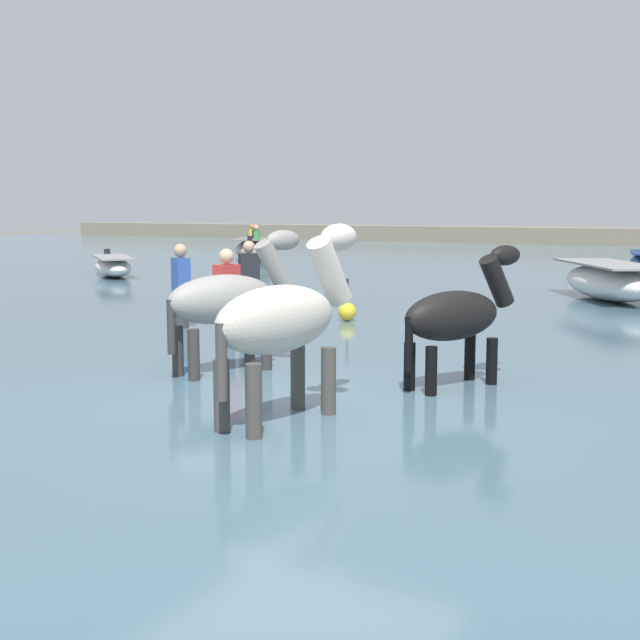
# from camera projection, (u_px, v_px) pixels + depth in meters

# --- Properties ---
(ground_plane) EXTENTS (120.00, 120.00, 0.00)m
(ground_plane) POSITION_uv_depth(u_px,v_px,m) (298.00, 450.00, 7.70)
(ground_plane) COLOR #666051
(water_surface) EXTENTS (90.00, 90.00, 0.37)m
(water_surface) POSITION_uv_depth(u_px,v_px,m) (577.00, 313.00, 16.23)
(water_surface) COLOR #476675
(water_surface) RESTS_ON ground
(horse_lead_pinto) EXTENTS (0.63, 1.86, 2.02)m
(horse_lead_pinto) POSITION_uv_depth(u_px,v_px,m) (283.00, 324.00, 7.16)
(horse_lead_pinto) COLOR beige
(horse_lead_pinto) RESTS_ON ground
(horse_trailing_black) EXTENTS (0.88, 1.61, 1.77)m
(horse_trailing_black) POSITION_uv_depth(u_px,v_px,m) (457.00, 319.00, 8.59)
(horse_trailing_black) COLOR black
(horse_trailing_black) RESTS_ON ground
(horse_flank_grey) EXTENTS (0.89, 1.75, 1.91)m
(horse_flank_grey) POSITION_uv_depth(u_px,v_px,m) (228.00, 303.00, 9.35)
(horse_flank_grey) COLOR gray
(horse_flank_grey) RESTS_ON ground
(boat_far_offshore) EXTENTS (2.82, 3.60, 1.23)m
(boat_far_offshore) POSITION_uv_depth(u_px,v_px,m) (254.00, 249.00, 30.12)
(boat_far_offshore) COLOR #B2AD9E
(boat_far_offshore) RESTS_ON water_surface
(boat_mid_channel) EXTENTS (2.77, 2.52, 0.67)m
(boat_mid_channel) POSITION_uv_depth(u_px,v_px,m) (113.00, 266.00, 22.70)
(boat_mid_channel) COLOR silver
(boat_mid_channel) RESTS_ON water_surface
(boat_distant_east) EXTENTS (2.94, 3.61, 0.72)m
(boat_distant_east) POSITION_uv_depth(u_px,v_px,m) (609.00, 282.00, 16.85)
(boat_distant_east) COLOR silver
(boat_distant_east) RESTS_ON water_surface
(person_onlooker_right) EXTENTS (0.25, 0.35, 1.63)m
(person_onlooker_right) POSITION_uv_depth(u_px,v_px,m) (227.00, 306.00, 11.37)
(person_onlooker_right) COLOR #383842
(person_onlooker_right) RESTS_ON ground
(person_spectator_far) EXTENTS (0.36, 0.37, 1.63)m
(person_spectator_far) POSITION_uv_depth(u_px,v_px,m) (249.00, 287.00, 14.12)
(person_spectator_far) COLOR #383842
(person_spectator_far) RESTS_ON ground
(person_wading_mid) EXTENTS (0.38, 0.34, 1.63)m
(person_wading_mid) POSITION_uv_depth(u_px,v_px,m) (181.00, 295.00, 12.87)
(person_wading_mid) COLOR #383842
(person_wading_mid) RESTS_ON ground
(channel_buoy) EXTENTS (0.29, 0.29, 0.67)m
(channel_buoy) POSITION_uv_depth(u_px,v_px,m) (347.00, 311.00, 13.73)
(channel_buoy) COLOR yellow
(channel_buoy) RESTS_ON water_surface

